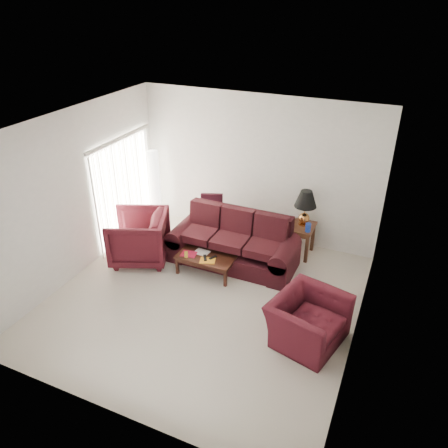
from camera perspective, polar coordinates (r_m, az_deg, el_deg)
name	(u,v)px	position (r m, az deg, el deg)	size (l,w,h in m)	color
floor	(204,299)	(7.63, -2.62, -9.76)	(5.00, 5.00, 0.00)	beige
blinds	(125,190)	(9.16, -12.85, 4.34)	(0.10, 2.00, 2.16)	silver
sofa	(233,241)	(8.28, 1.14, -2.20)	(2.42, 1.05, 0.99)	black
throw_pillow	(212,204)	(9.04, -1.62, 2.58)	(0.45, 0.13, 0.45)	black
end_table	(298,239)	(8.78, 9.63, -1.99)	(0.59, 0.59, 0.64)	#5A2C1F
table_lamp	(305,208)	(8.51, 10.54, 2.07)	(0.43, 0.43, 0.72)	#CA813F
clock	(287,224)	(8.48, 8.20, 0.00)	(0.14, 0.05, 0.14)	white
blue_canister	(308,228)	(8.39, 10.93, -0.46)	(0.11, 0.11, 0.17)	#18359F
picture_frame	(296,217)	(8.76, 9.36, 0.97)	(0.14, 0.02, 0.17)	silver
floor_lamp	(155,188)	(9.64, -9.02, 4.61)	(0.28, 0.28, 1.74)	white
armchair_left	(139,237)	(8.55, -11.07, -1.73)	(1.05, 1.08, 0.98)	#3F0E16
armchair_right	(308,320)	(6.78, 10.88, -12.22)	(1.11, 0.97, 0.72)	#3E0E17
coffee_table	(206,265)	(8.15, -2.36, -5.35)	(1.07, 0.53, 0.37)	black
magazine_red	(189,254)	(8.12, -4.61, -3.93)	(0.28, 0.21, 0.02)	#AE1130
magazine_white	(202,252)	(8.15, -2.91, -3.70)	(0.27, 0.20, 0.02)	silver
magazine_orange	(208,260)	(7.92, -2.16, -4.78)	(0.27, 0.21, 0.02)	orange
remote_a	(205,258)	(7.95, -2.49, -4.42)	(0.05, 0.18, 0.02)	black
remote_b	(213,257)	(7.96, -1.46, -4.38)	(0.05, 0.16, 0.02)	black
yellow_glass	(186,254)	(8.02, -4.97, -3.99)	(0.07, 0.07, 0.11)	gold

